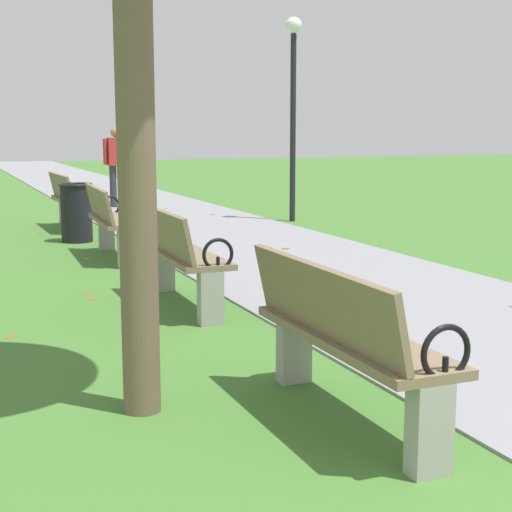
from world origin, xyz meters
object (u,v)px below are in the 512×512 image
Objects in this scene: park_bench_2 at (343,337)px; park_bench_4 at (111,220)px; pedestrian_walking at (116,163)px; park_bench_3 at (179,254)px; park_bench_5 at (70,199)px; lamp_post at (293,87)px; trash_bin at (76,212)px.

park_bench_2 and park_bench_4 have the same top height.
park_bench_4 is (0.00, 6.00, 0.00)m from park_bench_2.
park_bench_4 is 6.52m from pedestrian_walking.
park_bench_5 is at bearing 90.00° from park_bench_3.
park_bench_4 is 3.13m from park_bench_5.
park_bench_5 is 4.22m from lamp_post.
park_bench_2 is 7.66m from trash_bin.
park_bench_2 is 9.76m from lamp_post.
park_bench_2 is at bearing -113.32° from lamp_post.
trash_bin is (-0.15, 7.66, -0.06)m from park_bench_2.
park_bench_2 and park_bench_3 have the same top height.
park_bench_3 and park_bench_5 have the same top height.
lamp_post is at bearing -4.95° from park_bench_5.
pedestrian_walking is 4.97m from trash_bin.
park_bench_2 is at bearing -96.78° from pedestrian_walking.
park_bench_3 is at bearing 90.00° from park_bench_2.
park_bench_3 is 0.99× the size of pedestrian_walking.
trash_bin is at bearing -109.03° from pedestrian_walking.
trash_bin is at bearing -95.71° from park_bench_5.
lamp_post reaches higher than park_bench_5.
pedestrian_walking is at bearing 76.98° from park_bench_4.
park_bench_3 is 0.46× the size of lamp_post.
pedestrian_walking reaches higher than park_bench_4.
park_bench_3 is 1.00× the size of park_bench_5.
lamp_post is at bearing 56.44° from park_bench_3.
park_bench_2 is at bearing -90.00° from park_bench_3.
park_bench_3 is 4.58m from trash_bin.
park_bench_2 and park_bench_5 have the same top height.
park_bench_3 is (0.00, 3.08, 0.00)m from park_bench_2.
park_bench_4 and park_bench_5 have the same top height.
park_bench_4 is 1.00× the size of pedestrian_walking.
lamp_post is (3.79, -0.33, 1.82)m from park_bench_5.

